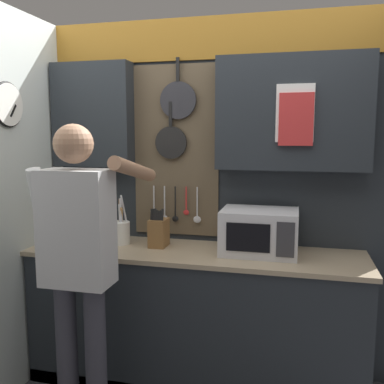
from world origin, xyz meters
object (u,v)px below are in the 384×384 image
(utensil_crock, at_px, (121,231))
(knife_block, at_px, (159,232))
(microwave, at_px, (259,232))
(person, at_px, (79,251))

(utensil_crock, bearing_deg, knife_block, -0.40)
(microwave, relative_size, utensil_crock, 1.40)
(microwave, bearing_deg, knife_block, 179.98)
(microwave, relative_size, person, 0.28)
(microwave, relative_size, knife_block, 1.80)
(utensil_crock, bearing_deg, person, -88.29)
(knife_block, height_order, utensil_crock, utensil_crock)
(microwave, height_order, person, person)
(knife_block, bearing_deg, utensil_crock, 179.60)
(utensil_crock, relative_size, person, 0.20)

